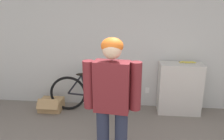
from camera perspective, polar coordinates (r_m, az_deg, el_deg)
wall_back at (r=4.37m, az=2.51°, el=6.71°), size 8.00×0.07×2.60m
side_shelf at (r=4.44m, az=17.18°, el=-4.61°), size 0.80×0.39×1.00m
person at (r=2.64m, az=0.00°, el=-7.13°), size 0.69×0.27×1.71m
bicycle at (r=4.42m, az=-4.94°, el=-5.72°), size 1.71×0.46×0.78m
banana at (r=4.36m, az=19.04°, el=1.96°), size 0.33×0.09×0.03m
cardboard_box at (r=4.65m, az=-15.58°, el=-8.69°), size 0.44×0.45×0.29m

